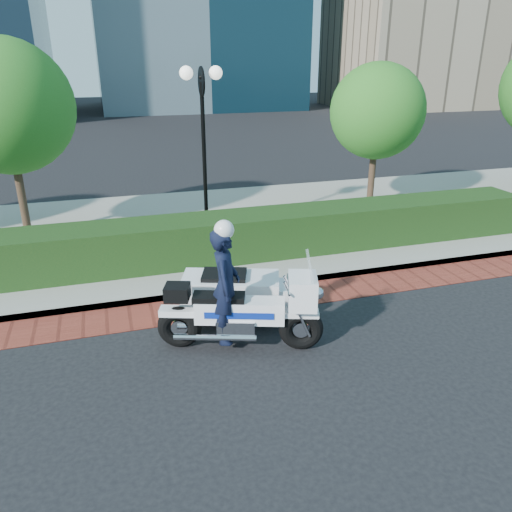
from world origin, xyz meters
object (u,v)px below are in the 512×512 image
object	(u,v)px
tree_c	(377,111)
police_motorcycle	(235,296)
lamppost	(203,127)
tree_b	(6,107)

from	to	relation	value
tree_c	police_motorcycle	size ratio (longest dim) A/B	1.61
lamppost	tree_c	distance (m)	5.65
police_motorcycle	lamppost	bearing A→B (deg)	102.80
lamppost	tree_b	bearing A→B (deg)	163.89
lamppost	tree_c	bearing A→B (deg)	13.30
lamppost	tree_b	world-z (taller)	tree_b
lamppost	police_motorcycle	xyz separation A→B (m)	(-0.52, -4.86, -2.19)
police_motorcycle	tree_b	bearing A→B (deg)	141.77
tree_c	police_motorcycle	world-z (taller)	tree_c
tree_b	tree_c	size ratio (longest dim) A/B	1.14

